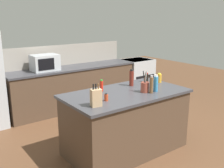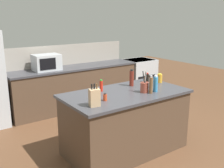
{
  "view_description": "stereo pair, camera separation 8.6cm",
  "coord_description": "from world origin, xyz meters",
  "px_view_note": "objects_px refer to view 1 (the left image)",
  "views": [
    {
      "loc": [
        -2.37,
        -2.85,
        2.04
      ],
      "look_at": [
        0.0,
        0.35,
        0.99
      ],
      "focal_mm": 42.0,
      "sensor_mm": 36.0,
      "label": 1
    },
    {
      "loc": [
        -2.3,
        -2.9,
        2.04
      ],
      "look_at": [
        0.0,
        0.35,
        0.99
      ],
      "focal_mm": 42.0,
      "sensor_mm": 36.0,
      "label": 2
    }
  ],
  "objects_px": {
    "utensil_crock": "(145,87)",
    "hot_sauce_bottle": "(102,86)",
    "honey_jar": "(159,78)",
    "microwave": "(45,63)",
    "knife_block": "(96,98)",
    "soy_sauce_bottle": "(147,78)",
    "range_oven": "(137,76)",
    "pepper_grinder": "(151,85)",
    "dish_soap_bottle": "(156,84)",
    "vinegar_bottle": "(131,78)",
    "spice_jar_paprika": "(106,97)"
  },
  "relations": [
    {
      "from": "knife_block",
      "to": "vinegar_bottle",
      "type": "relative_size",
      "value": 1.07
    },
    {
      "from": "honey_jar",
      "to": "dish_soap_bottle",
      "type": "xyz_separation_m",
      "value": [
        -0.44,
        -0.35,
        0.04
      ]
    },
    {
      "from": "pepper_grinder",
      "to": "dish_soap_bottle",
      "type": "height_order",
      "value": "pepper_grinder"
    },
    {
      "from": "spice_jar_paprika",
      "to": "pepper_grinder",
      "type": "distance_m",
      "value": 0.74
    },
    {
      "from": "utensil_crock",
      "to": "soy_sauce_bottle",
      "type": "xyz_separation_m",
      "value": [
        0.45,
        0.43,
        -0.01
      ]
    },
    {
      "from": "microwave",
      "to": "vinegar_bottle",
      "type": "height_order",
      "value": "microwave"
    },
    {
      "from": "soy_sauce_bottle",
      "to": "pepper_grinder",
      "type": "bearing_deg",
      "value": -128.18
    },
    {
      "from": "microwave",
      "to": "vinegar_bottle",
      "type": "distance_m",
      "value": 2.07
    },
    {
      "from": "hot_sauce_bottle",
      "to": "pepper_grinder",
      "type": "relative_size",
      "value": 0.67
    },
    {
      "from": "soy_sauce_bottle",
      "to": "dish_soap_bottle",
      "type": "bearing_deg",
      "value": -120.55
    },
    {
      "from": "soy_sauce_bottle",
      "to": "range_oven",
      "type": "bearing_deg",
      "value": 51.84
    },
    {
      "from": "hot_sauce_bottle",
      "to": "vinegar_bottle",
      "type": "relative_size",
      "value": 0.66
    },
    {
      "from": "range_oven",
      "to": "soy_sauce_bottle",
      "type": "xyz_separation_m",
      "value": [
        -1.52,
        -1.93,
        0.55
      ]
    },
    {
      "from": "honey_jar",
      "to": "pepper_grinder",
      "type": "bearing_deg",
      "value": -146.14
    },
    {
      "from": "utensil_crock",
      "to": "honey_jar",
      "type": "xyz_separation_m",
      "value": [
        0.6,
        0.28,
        -0.01
      ]
    },
    {
      "from": "range_oven",
      "to": "hot_sauce_bottle",
      "type": "xyz_separation_m",
      "value": [
        -2.45,
        -1.95,
        0.56
      ]
    },
    {
      "from": "knife_block",
      "to": "pepper_grinder",
      "type": "distance_m",
      "value": 0.95
    },
    {
      "from": "knife_block",
      "to": "utensil_crock",
      "type": "relative_size",
      "value": 0.91
    },
    {
      "from": "dish_soap_bottle",
      "to": "pepper_grinder",
      "type": "bearing_deg",
      "value": -167.63
    },
    {
      "from": "knife_block",
      "to": "spice_jar_paprika",
      "type": "bearing_deg",
      "value": 37.28
    },
    {
      "from": "knife_block",
      "to": "honey_jar",
      "type": "relative_size",
      "value": 1.85
    },
    {
      "from": "utensil_crock",
      "to": "vinegar_bottle",
      "type": "bearing_deg",
      "value": 78.54
    },
    {
      "from": "range_oven",
      "to": "honey_jar",
      "type": "xyz_separation_m",
      "value": [
        -1.37,
        -2.08,
        0.55
      ]
    },
    {
      "from": "pepper_grinder",
      "to": "dish_soap_bottle",
      "type": "distance_m",
      "value": 0.12
    },
    {
      "from": "microwave",
      "to": "knife_block",
      "type": "relative_size",
      "value": 1.83
    },
    {
      "from": "hot_sauce_bottle",
      "to": "spice_jar_paprika",
      "type": "height_order",
      "value": "hot_sauce_bottle"
    },
    {
      "from": "vinegar_bottle",
      "to": "pepper_grinder",
      "type": "relative_size",
      "value": 1.02
    },
    {
      "from": "dish_soap_bottle",
      "to": "utensil_crock",
      "type": "bearing_deg",
      "value": 157.77
    },
    {
      "from": "range_oven",
      "to": "utensil_crock",
      "type": "distance_m",
      "value": 3.12
    },
    {
      "from": "knife_block",
      "to": "vinegar_bottle",
      "type": "bearing_deg",
      "value": 38.98
    },
    {
      "from": "range_oven",
      "to": "soy_sauce_bottle",
      "type": "relative_size",
      "value": 5.82
    },
    {
      "from": "soy_sauce_bottle",
      "to": "knife_block",
      "type": "bearing_deg",
      "value": -159.04
    },
    {
      "from": "microwave",
      "to": "utensil_crock",
      "type": "distance_m",
      "value": 2.43
    },
    {
      "from": "dish_soap_bottle",
      "to": "spice_jar_paprika",
      "type": "bearing_deg",
      "value": 174.88
    },
    {
      "from": "hot_sauce_bottle",
      "to": "utensil_crock",
      "type": "bearing_deg",
      "value": -40.44
    },
    {
      "from": "utensil_crock",
      "to": "hot_sauce_bottle",
      "type": "height_order",
      "value": "utensil_crock"
    },
    {
      "from": "range_oven",
      "to": "spice_jar_paprika",
      "type": "xyz_separation_m",
      "value": [
        -2.65,
        -2.35,
        0.52
      ]
    },
    {
      "from": "spice_jar_paprika",
      "to": "dish_soap_bottle",
      "type": "bearing_deg",
      "value": -5.12
    },
    {
      "from": "pepper_grinder",
      "to": "knife_block",
      "type": "bearing_deg",
      "value": -179.98
    },
    {
      "from": "hot_sauce_bottle",
      "to": "range_oven",
      "type": "bearing_deg",
      "value": 38.44
    },
    {
      "from": "microwave",
      "to": "spice_jar_paprika",
      "type": "distance_m",
      "value": 2.36
    },
    {
      "from": "hot_sauce_bottle",
      "to": "honey_jar",
      "type": "bearing_deg",
      "value": -6.78
    },
    {
      "from": "microwave",
      "to": "spice_jar_paprika",
      "type": "height_order",
      "value": "microwave"
    },
    {
      "from": "range_oven",
      "to": "spice_jar_paprika",
      "type": "height_order",
      "value": "spice_jar_paprika"
    },
    {
      "from": "microwave",
      "to": "dish_soap_bottle",
      "type": "distance_m",
      "value": 2.53
    },
    {
      "from": "hot_sauce_bottle",
      "to": "vinegar_bottle",
      "type": "height_order",
      "value": "vinegar_bottle"
    },
    {
      "from": "soy_sauce_bottle",
      "to": "dish_soap_bottle",
      "type": "relative_size",
      "value": 0.63
    },
    {
      "from": "dish_soap_bottle",
      "to": "knife_block",
      "type": "bearing_deg",
      "value": -178.6
    },
    {
      "from": "utensil_crock",
      "to": "soy_sauce_bottle",
      "type": "height_order",
      "value": "utensil_crock"
    },
    {
      "from": "utensil_crock",
      "to": "soy_sauce_bottle",
      "type": "distance_m",
      "value": 0.62
    }
  ]
}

